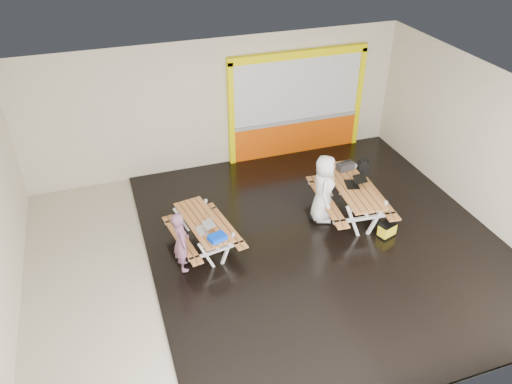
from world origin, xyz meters
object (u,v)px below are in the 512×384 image
object	(u,v)px
picnic_table_right	(351,192)
person_left	(181,241)
laptop_left	(205,228)
laptop_right	(355,182)
blue_pouch	(217,237)
dark_case	(319,215)
fluke_bag	(387,230)
picnic_table_left	(203,227)
backpack	(363,168)
person_right	(324,189)
toolbox	(345,166)

from	to	relation	value
picnic_table_right	person_left	world-z (taller)	person_left
person_left	laptop_left	xyz separation A→B (m)	(0.54, 0.26, 0.02)
person_left	laptop_right	distance (m)	4.20
laptop_left	picnic_table_right	bearing A→B (deg)	6.27
person_left	blue_pouch	bearing A→B (deg)	-100.09
laptop_left	dark_case	size ratio (longest dim) A/B	1.01
fluke_bag	picnic_table_left	bearing A→B (deg)	166.55
backpack	fluke_bag	distance (m)	1.84
person_right	backpack	bearing A→B (deg)	-41.25
person_right	dark_case	bearing A→B (deg)	43.11
picnic_table_left	blue_pouch	bearing A→B (deg)	-79.11
person_right	backpack	distance (m)	1.55
toolbox	backpack	distance (m)	0.54
picnic_table_right	dark_case	bearing A→B (deg)	174.86
backpack	dark_case	distance (m)	1.69
toolbox	fluke_bag	distance (m)	1.85
dark_case	picnic_table_left	bearing A→B (deg)	-176.91
person_right	person_left	bearing A→B (deg)	123.06
person_left	dark_case	world-z (taller)	person_left
picnic_table_right	backpack	distance (m)	0.98
toolbox	backpack	size ratio (longest dim) A/B	0.96
picnic_table_left	person_right	xyz separation A→B (m)	(2.81, 0.09, 0.34)
person_left	person_right	world-z (taller)	person_right
person_right	fluke_bag	distance (m)	1.67
laptop_right	fluke_bag	distance (m)	1.28
person_right	fluke_bag	size ratio (longest dim) A/B	3.63
picnic_table_left	fluke_bag	world-z (taller)	picnic_table_left
picnic_table_right	laptop_right	size ratio (longest dim) A/B	4.30
picnic_table_right	fluke_bag	bearing A→B (deg)	-68.67
toolbox	person_left	bearing A→B (deg)	-162.99
toolbox	fluke_bag	world-z (taller)	toolbox
picnic_table_left	dark_case	bearing A→B (deg)	3.09
picnic_table_left	laptop_right	size ratio (longest dim) A/B	3.74
person_left	backpack	distance (m)	4.96
dark_case	picnic_table_right	bearing A→B (deg)	-5.14
toolbox	dark_case	distance (m)	1.36
backpack	person_right	bearing A→B (deg)	-153.36
person_left	fluke_bag	distance (m)	4.55
laptop_left	toolbox	distance (m)	3.86
picnic_table_right	laptop_right	distance (m)	0.27
picnic_table_right	laptop_right	xyz separation A→B (m)	(0.05, -0.01, 0.26)
laptop_right	toolbox	world-z (taller)	toolbox
person_right	toolbox	world-z (taller)	person_right
laptop_left	person_left	bearing A→B (deg)	-154.78
picnic_table_right	toolbox	bearing A→B (deg)	76.58
person_right	laptop_left	world-z (taller)	person_right
picnic_table_right	fluke_bag	size ratio (longest dim) A/B	5.11
picnic_table_left	laptop_left	xyz separation A→B (m)	(-0.03, -0.31, 0.22)
laptop_right	blue_pouch	bearing A→B (deg)	-167.53
blue_pouch	dark_case	size ratio (longest dim) A/B	0.88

